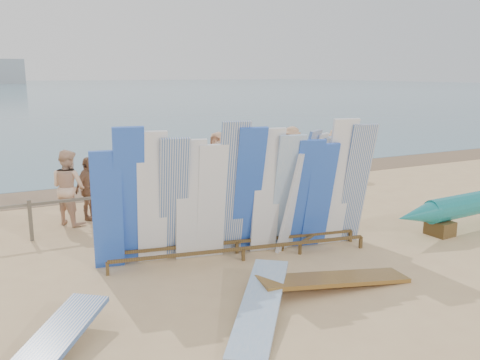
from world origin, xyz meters
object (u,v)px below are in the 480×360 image
vendor_table (274,219)px  flat_board_b (260,316)px  side_surfboard_rack (310,191)px  flat_board_c (335,288)px  beachgoer_extra_0 (336,153)px  beach_chair_right (114,206)px  beachgoer_4 (88,189)px  beach_chair_left (172,204)px  beachgoer_6 (218,162)px  beachgoer_2 (69,187)px  main_surfboard_rack (240,197)px  stroller (189,188)px  beachgoer_8 (222,175)px  beachgoer_9 (291,151)px

vendor_table → flat_board_b: size_ratio=0.46×
side_surfboard_rack → flat_board_c: (-1.01, -2.25, -1.10)m
vendor_table → beachgoer_extra_0: size_ratio=0.75×
beach_chair_right → beachgoer_4: (-0.61, -0.03, 0.52)m
flat_board_c → beach_chair_left: beach_chair_left is taller
beachgoer_4 → beachgoer_6: size_ratio=0.85×
side_surfboard_rack → flat_board_b: side_surfboard_rack is taller
flat_board_b → beachgoer_6: bearing=107.4°
beachgoer_extra_0 → beachgoer_6: size_ratio=0.90×
beach_chair_left → beachgoer_2: (-2.44, 0.27, 0.63)m
main_surfboard_rack → stroller: size_ratio=4.60×
beachgoer_4 → beachgoer_6: 4.24m
side_surfboard_rack → beachgoer_8: size_ratio=1.37×
stroller → beachgoer_8: bearing=-40.7°
vendor_table → beachgoer_2: (-3.83, 3.07, 0.48)m
beachgoer_6 → beachgoer_extra_0: bearing=64.1°
flat_board_c → beachgoer_9: 9.53m
main_surfboard_rack → beachgoer_9: 8.22m
flat_board_b → beachgoer_6: (2.74, 7.60, 0.92)m
main_surfboard_rack → beachgoer_8: 3.80m
beachgoer_extra_0 → beachgoer_9: 1.54m
beachgoer_9 → beachgoer_6: bearing=174.4°
beach_chair_left → side_surfboard_rack: bearing=-42.5°
flat_board_b → vendor_table: bearing=93.9°
side_surfboard_rack → beachgoer_4: (-3.91, 3.77, -0.32)m
beach_chair_right → beachgoer_2: bearing=161.0°
beach_chair_right → stroller: 2.07m
beach_chair_right → beachgoer_extra_0: (8.08, 1.64, 0.57)m
side_surfboard_rack → beachgoer_6: bearing=56.4°
beachgoer_extra_0 → beach_chair_left: bearing=95.3°
flat_board_b → beachgoer_4: 6.52m
beachgoer_2 → beachgoer_4: (0.48, 0.17, -0.12)m
beachgoer_9 → beachgoer_6: size_ratio=0.95×
beachgoer_8 → stroller: bearing=135.6°
flat_board_c → stroller: 6.23m
beachgoer_2 → beachgoer_8: size_ratio=1.00×
beachgoer_6 → stroller: bearing=-83.0°
side_surfboard_rack → stroller: size_ratio=2.05×
side_surfboard_rack → beachgoer_2: side_surfboard_rack is taller
beachgoer_2 → beachgoer_6: size_ratio=0.98×
beachgoer_extra_0 → beachgoer_6: bearing=82.9°
beach_chair_right → beachgoer_4: bearing=153.5°
flat_board_c → beachgoer_2: beachgoer_2 is taller
flat_board_c → beachgoer_2: (-3.39, 5.85, 0.90)m
beachgoer_6 → beach_chair_right: bearing=-101.2°
beachgoer_4 → stroller: bearing=-38.6°
beach_chair_left → beach_chair_right: 1.43m
beachgoer_extra_0 → beachgoer_2: beachgoer_2 is taller
beach_chair_left → stroller: 0.97m
side_surfboard_rack → beach_chair_right: (-3.30, 3.79, -0.84)m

